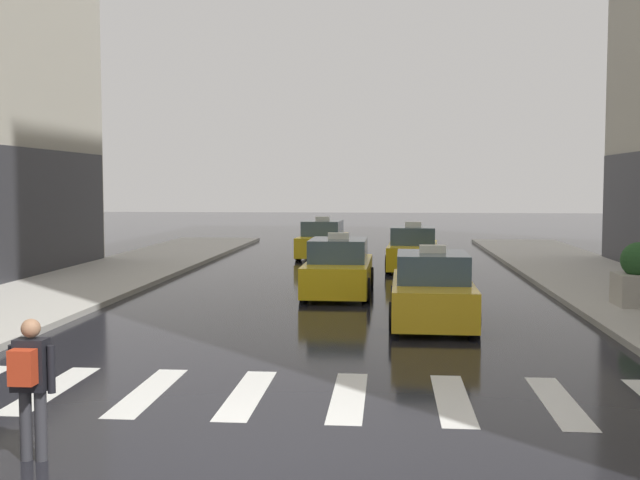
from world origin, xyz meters
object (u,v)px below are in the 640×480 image
(taxi_fourth, at_px, (323,241))
(planter_mid_block, at_px, (639,277))
(taxi_lead, at_px, (432,291))
(taxi_third, at_px, (413,250))
(pedestrian_with_backpack, at_px, (31,378))
(taxi_second, at_px, (339,270))

(taxi_fourth, bearing_deg, planter_mid_block, -56.16)
(taxi_lead, xyz_separation_m, taxi_fourth, (-3.87, 15.58, 0.00))
(taxi_fourth, relative_size, planter_mid_block, 2.89)
(taxi_third, bearing_deg, pedestrian_with_backpack, -103.68)
(taxi_lead, height_order, taxi_second, same)
(taxi_second, xyz_separation_m, pedestrian_with_backpack, (-2.63, -13.77, 0.25))
(taxi_third, bearing_deg, taxi_fourth, 130.02)
(taxi_lead, distance_m, pedestrian_with_backpack, 10.73)
(taxi_third, relative_size, taxi_fourth, 1.00)
(taxi_lead, relative_size, taxi_fourth, 0.99)
(pedestrian_with_backpack, bearing_deg, taxi_lead, 61.72)
(taxi_fourth, height_order, planter_mid_block, taxi_fourth)
(taxi_fourth, distance_m, planter_mid_block, 16.37)
(taxi_third, height_order, taxi_fourth, same)
(taxi_fourth, xyz_separation_m, planter_mid_block, (9.11, -13.60, 0.15))
(taxi_second, distance_m, taxi_third, 7.15)
(taxi_lead, xyz_separation_m, taxi_third, (-0.09, 11.07, 0.00))
(planter_mid_block, bearing_deg, taxi_third, 120.39)
(taxi_second, distance_m, taxi_fourth, 11.34)
(taxi_lead, height_order, taxi_third, same)
(taxi_lead, relative_size, pedestrian_with_backpack, 2.77)
(taxi_second, height_order, planter_mid_block, taxi_second)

